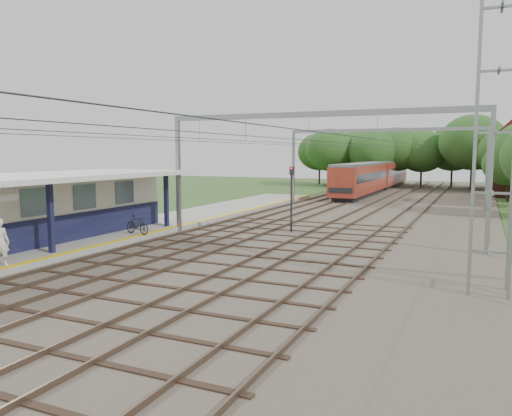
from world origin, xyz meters
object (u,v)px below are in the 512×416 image
Objects in this scene: person at (0,242)px; signal_post at (291,193)px; train at (376,175)px; bicycle at (137,225)px.

signal_post reaches higher than person.
train is at bearing -117.96° from person.
person is 15.90m from signal_post.
bicycle is 0.05× the size of train.
train is (5.21, 49.63, 0.72)m from person.
signal_post is at bearing -39.45° from bicycle.
person is at bearing -169.55° from bicycle.
signal_post is at bearing -87.01° from train.
person is at bearing -136.32° from signal_post.
person is 0.48× the size of signal_post.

